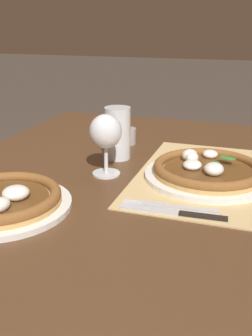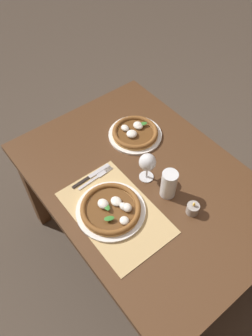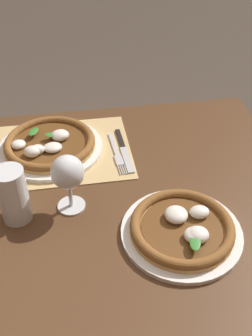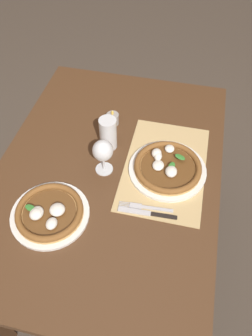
# 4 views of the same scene
# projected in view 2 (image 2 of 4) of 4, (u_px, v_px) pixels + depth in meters

# --- Properties ---
(ground_plane) EXTENTS (24.00, 24.00, 0.00)m
(ground_plane) POSITION_uv_depth(u_px,v_px,m) (140.00, 247.00, 2.14)
(ground_plane) COLOR #473D33
(dining_table) EXTENTS (1.27, 0.89, 0.74)m
(dining_table) POSITION_uv_depth(u_px,v_px,m) (144.00, 192.00, 1.64)
(dining_table) COLOR #4C301C
(dining_table) RESTS_ON ground
(paper_placemat) EXTENTS (0.50, 0.32, 0.00)m
(paper_placemat) POSITION_uv_depth(u_px,v_px,m) (115.00, 212.00, 1.44)
(paper_placemat) COLOR tan
(paper_placemat) RESTS_ON dining_table
(pizza_near) EXTENTS (0.31, 0.31, 0.05)m
(pizza_near) POSITION_uv_depth(u_px,v_px,m) (111.00, 209.00, 1.43)
(pizza_near) COLOR silver
(pizza_near) RESTS_ON paper_placemat
(pizza_far) EXTENTS (0.28, 0.28, 0.05)m
(pizza_far) POSITION_uv_depth(u_px,v_px,m) (135.00, 133.00, 1.73)
(pizza_far) COLOR silver
(pizza_far) RESTS_ON dining_table
(wine_glass) EXTENTS (0.08, 0.08, 0.16)m
(wine_glass) POSITION_uv_depth(u_px,v_px,m) (147.00, 163.00, 1.48)
(wine_glass) COLOR silver
(wine_glass) RESTS_ON dining_table
(pint_glass) EXTENTS (0.07, 0.07, 0.15)m
(pint_glass) POSITION_uv_depth(u_px,v_px,m) (169.00, 184.00, 1.45)
(pint_glass) COLOR silver
(pint_glass) RESTS_ON dining_table
(fork) EXTENTS (0.03, 0.20, 0.00)m
(fork) POSITION_uv_depth(u_px,v_px,m) (96.00, 178.00, 1.56)
(fork) COLOR #B7B7BC
(fork) RESTS_ON paper_placemat
(knife) EXTENTS (0.03, 0.22, 0.01)m
(knife) POSITION_uv_depth(u_px,v_px,m) (91.00, 176.00, 1.56)
(knife) COLOR black
(knife) RESTS_ON paper_placemat
(votive_candle) EXTENTS (0.06, 0.06, 0.07)m
(votive_candle) POSITION_uv_depth(u_px,v_px,m) (193.00, 209.00, 1.43)
(votive_candle) COLOR gray
(votive_candle) RESTS_ON dining_table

